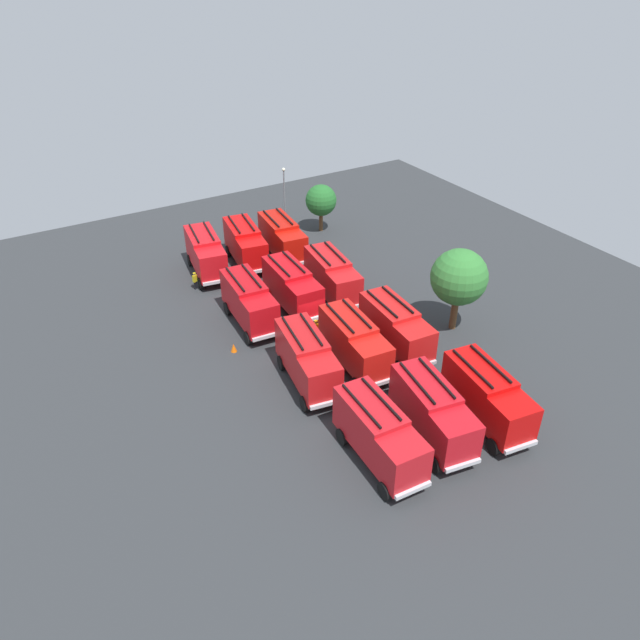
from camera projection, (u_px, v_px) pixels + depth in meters
name	position (u px, v px, depth m)	size (l,w,h in m)	color
ground_plane	(320.00, 335.00, 48.09)	(64.74, 64.74, 0.00)	#2D3033
fire_truck_0	(206.00, 253.00, 55.58)	(7.49, 3.66, 3.88)	red
fire_truck_1	(249.00, 301.00, 48.29)	(7.37, 3.21, 3.88)	red
fire_truck_2	(307.00, 359.00, 41.77)	(7.50, 3.69, 3.88)	red
fire_truck_3	(379.00, 434.00, 35.49)	(7.32, 3.08, 3.88)	red
fire_truck_4	(245.00, 243.00, 57.28)	(7.49, 3.65, 3.88)	red
fire_truck_5	(292.00, 286.00, 50.32)	(7.32, 3.07, 3.88)	red
fire_truck_6	(354.00, 342.00, 43.47)	(7.39, 3.28, 3.88)	red
fire_truck_7	(433.00, 411.00, 37.19)	(7.50, 3.68, 3.88)	red
fire_truck_8	(282.00, 237.00, 58.44)	(7.42, 3.38, 3.88)	red
fire_truck_9	(332.00, 276.00, 51.89)	(7.46, 3.50, 3.88)	red
fire_truck_10	(396.00, 327.00, 45.13)	(7.36, 3.18, 3.88)	red
fire_truck_11	(487.00, 396.00, 38.41)	(7.47, 3.55, 3.88)	red
firefighter_0	(316.00, 329.00, 47.00)	(0.45, 0.29, 1.76)	black
firefighter_1	(195.00, 280.00, 53.81)	(0.40, 0.48, 1.62)	black
tree_0	(321.00, 200.00, 63.11)	(3.28, 3.28, 5.08)	brown
tree_1	(459.00, 277.00, 46.43)	(4.46, 4.46, 6.92)	brown
traffic_cone_0	(242.00, 291.00, 53.37)	(0.41, 0.41, 0.58)	#F2600C
traffic_cone_1	(234.00, 348.00, 45.99)	(0.48, 0.48, 0.68)	#F2600C
lamppost	(284.00, 192.00, 63.94)	(0.36, 0.36, 6.51)	slate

